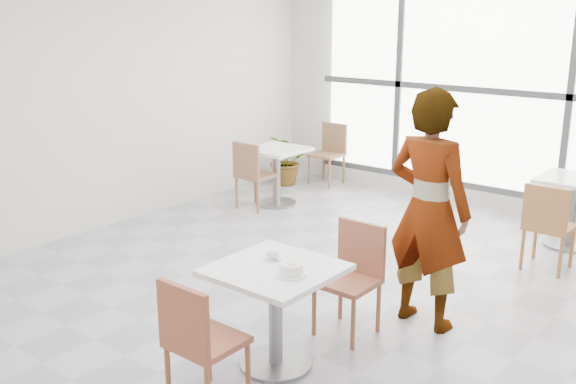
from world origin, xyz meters
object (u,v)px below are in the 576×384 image
Objects in this scene: chair_near at (197,336)px; bg_chair_left_far at (330,149)px; chair_far at (353,271)px; bg_chair_right_near at (548,222)px; bg_table_right at (572,202)px; oatmeal_bowl at (291,269)px; bg_chair_left_near at (252,171)px; person at (429,210)px; plant_left at (287,160)px; coffee_cup at (272,256)px; main_table at (275,298)px; bg_table_left at (276,168)px.

chair_near is 5.77m from bg_chair_left_far.
chair_far is 2.32m from bg_chair_right_near.
oatmeal_bowl is at bearing -100.05° from bg_table_right.
bg_table_right is at bearing -101.29° from chair_near.
chair_far and bg_chair_left_near have the same top height.
chair_far is 3.39m from bg_chair_left_near.
person reaches higher than bg_chair_left_near.
person is 4.54m from plant_left.
coffee_cup is 1.33m from person.
bg_chair_right_near is (3.58, -1.45, 0.00)m from bg_chair_left_far.
plant_left is at bearing 135.55° from chair_far.
person is at bearing 76.07° from oatmeal_bowl.
chair_far is 1.00× the size of bg_chair_left_far.
person is (0.54, 1.97, 0.45)m from chair_near.
coffee_cup is at bearing 138.64° from main_table.
oatmeal_bowl is at bearing 135.79° from bg_chair_left_near.
oatmeal_bowl is 4.18m from bg_table_left.
coffee_cup is 5.06m from bg_chair_left_far.
chair_far is 3.54m from bg_table_left.
bg_table_right is at bearing 77.39° from main_table.
person reaches higher than bg_chair_left_far.
bg_table_right is 0.86× the size of bg_chair_left_near.
bg_chair_right_near is (3.47, -0.11, 0.01)m from bg_table_left.
coffee_cup is at bearing -107.62° from chair_far.
bg_chair_right_near is (0.89, 2.98, -0.02)m from main_table.
bg_chair_left_far is (-3.55, 0.57, 0.01)m from bg_table_right.
bg_table_right is (0.75, 3.07, -0.01)m from chair_far.
chair_far is at bearing 70.58° from bg_chair_right_near.
bg_chair_right_near is (0.03, -0.88, 0.01)m from bg_table_right.
chair_near and bg_chair_left_near have the same top height.
bg_chair_right_near is at bearing -104.29° from chair_near.
plant_left is (-3.28, 4.00, -0.43)m from oatmeal_bowl.
bg_table_left and bg_table_right have the same top height.
bg_table_right is at bearing 76.36° from chair_far.
bg_chair_left_near is (-2.57, 2.63, -0.28)m from coffee_cup.
chair_near reaches higher than main_table.
oatmeal_bowl is 3.12m from bg_chair_right_near.
main_table is 0.92× the size of bg_chair_left_near.
person is 1.82m from bg_chair_right_near.
bg_chair_left_near reaches higher than bg_table_right.
bg_table_right is 0.86× the size of bg_chair_right_near.
main_table is 0.92× the size of chair_far.
bg_table_right is at bearing -1.40° from plant_left.
bg_table_right is 1.03× the size of plant_left.
chair_far is 4.14× the size of oatmeal_bowl.
bg_chair_left_near is at bearing 134.26° from coffee_cup.
bg_chair_left_far is at bearing -89.58° from bg_chair_left_near.
chair_near and bg_chair_right_near have the same top height.
bg_chair_left_near is 1.32m from plant_left.
bg_table_right is at bearing -94.17° from person.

